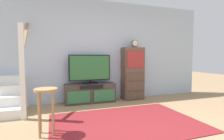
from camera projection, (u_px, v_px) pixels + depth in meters
ground_plane at (142, 137)px, 2.57m from camera, size 20.00×20.00×0.00m
back_wall at (99, 51)px, 4.79m from camera, size 6.40×0.12×2.70m
area_rug at (126, 122)px, 3.13m from camera, size 2.60×1.80×0.01m
media_console at (90, 93)px, 4.52m from camera, size 1.30×0.38×0.50m
television at (90, 68)px, 4.49m from camera, size 1.07×0.22×0.75m
side_cabinet at (133, 74)px, 4.89m from camera, size 0.58×0.38×1.45m
desk_clock at (135, 44)px, 4.83m from camera, size 0.18×0.08×0.21m
staircase at (5, 94)px, 3.88m from camera, size 1.00×1.36×2.20m
bar_stool_near at (46, 100)px, 2.62m from camera, size 0.34×0.34×0.71m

